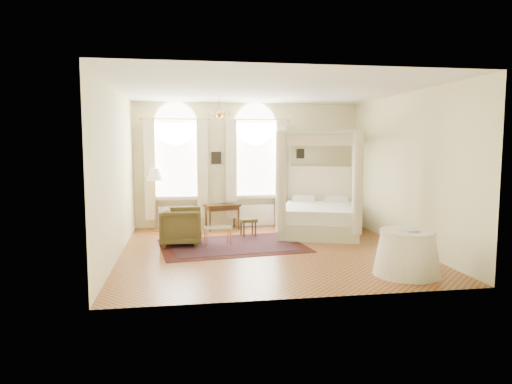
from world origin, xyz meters
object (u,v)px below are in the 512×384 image
side_table (407,253)px  stool (248,221)px  armchair (181,226)px  floor_lamp (154,178)px  canopy_bed (319,210)px  nightstand (340,215)px  coffee_table (218,229)px  writing_desk (222,208)px

side_table → stool: bearing=121.1°
armchair → floor_lamp: size_ratio=0.56×
canopy_bed → stool: canopy_bed is taller
nightstand → armchair: armchair is taller
canopy_bed → floor_lamp: size_ratio=1.73×
side_table → floor_lamp: bearing=133.5°
coffee_table → floor_lamp: 2.61m
nightstand → floor_lamp: size_ratio=0.34×
floor_lamp → writing_desk: bearing=-1.5°
nightstand → writing_desk: size_ratio=0.56×
coffee_table → writing_desk: bearing=82.0°
nightstand → writing_desk: bearing=-177.9°
writing_desk → floor_lamp: 1.88m
stool → coffee_table: stool is taller
canopy_bed → stool: 1.81m
side_table → armchair: bearing=141.8°
writing_desk → armchair: size_ratio=1.08×
canopy_bed → stool: (-1.80, -0.09, -0.21)m
stool → floor_lamp: (-2.24, 1.04, 1.00)m
coffee_table → floor_lamp: size_ratio=0.40×
floor_lamp → nightstand: bearing=0.9°
writing_desk → nightstand: bearing=2.1°
stool → coffee_table: bearing=-131.9°
stool → armchair: bearing=-157.2°
nightstand → floor_lamp: bearing=-179.1°
floor_lamp → side_table: (4.44, -4.67, -0.99)m
canopy_bed → side_table: bearing=-83.9°
canopy_bed → armchair: 3.47m
coffee_table → floor_lamp: (-1.44, 1.93, 1.00)m
stool → floor_lamp: bearing=155.2°
nightstand → side_table: 4.78m
writing_desk → canopy_bed: bearing=-21.1°
floor_lamp → side_table: bearing=-46.5°
canopy_bed → nightstand: bearing=48.4°
coffee_table → canopy_bed: bearing=20.8°
canopy_bed → nightstand: size_ratio=5.11×
nightstand → armchair: bearing=-157.4°
nightstand → side_table: size_ratio=0.49×
armchair → writing_desk: bearing=-30.3°
nightstand → writing_desk: 3.25m
coffee_table → armchair: bearing=163.8°
canopy_bed → nightstand: (0.91, 1.02, -0.30)m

